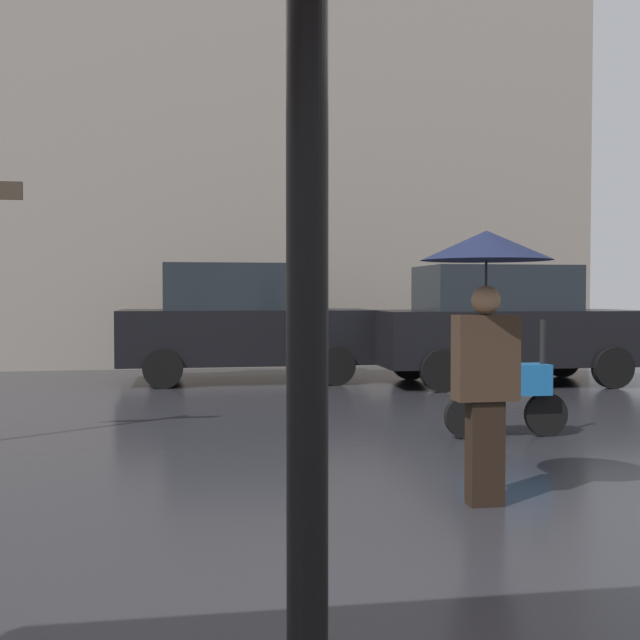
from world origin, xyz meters
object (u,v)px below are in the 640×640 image
(pedestrian_with_umbrella, at_px, (486,291))
(parked_car_right, at_px, (243,322))
(parked_scooter, at_px, (503,385))
(parked_car_left, at_px, (503,324))

(pedestrian_with_umbrella, height_order, parked_car_right, parked_car_right)
(parked_car_right, bearing_deg, parked_scooter, 128.61)
(parked_car_left, bearing_deg, pedestrian_with_umbrella, 65.88)
(pedestrian_with_umbrella, xyz_separation_m, parked_car_left, (3.09, 7.20, -0.53))
(pedestrian_with_umbrella, bearing_deg, parked_car_right, 98.91)
(parked_scooter, xyz_separation_m, parked_car_left, (1.93, 4.68, 0.45))
(pedestrian_with_umbrella, relative_size, parked_car_right, 0.45)
(parked_scooter, height_order, parked_car_right, parked_car_right)
(parked_car_right, bearing_deg, parked_car_left, -178.43)
(parked_scooter, height_order, parked_car_left, parked_car_left)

